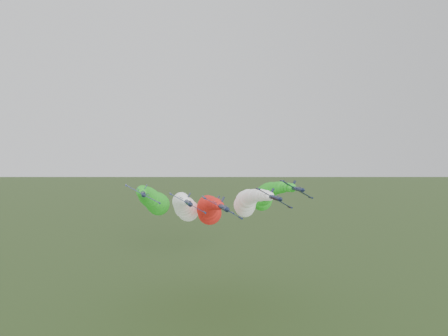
{
  "coord_description": "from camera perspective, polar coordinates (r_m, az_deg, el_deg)",
  "views": [
    {
      "loc": [
        -30.41,
        -97.86,
        52.22
      ],
      "look_at": [
        -7.82,
        5.39,
        48.85
      ],
      "focal_mm": 35.0,
      "sensor_mm": 36.0,
      "label": 1
    }
  ],
  "objects": [
    {
      "name": "jet_lead",
      "position": [
        134.44,
        -2.0,
        -5.46
      ],
      "size": [
        15.0,
        62.85,
        14.69
      ],
      "rotation": [
        0.0,
        0.51,
        0.0
      ],
      "color": "#101832",
      "rests_on": "ground"
    },
    {
      "name": "jet_inner_left",
      "position": [
        141.71,
        -5.16,
        -5.0
      ],
      "size": [
        15.41,
        63.25,
        15.09
      ],
      "rotation": [
        0.0,
        0.51,
        0.0
      ],
      "color": "#101832",
      "rests_on": "ground"
    },
    {
      "name": "jet_inner_right",
      "position": [
        143.74,
        2.98,
        -4.53
      ],
      "size": [
        15.15,
        63.0,
        14.84
      ],
      "rotation": [
        0.0,
        0.51,
        0.0
      ],
      "color": "#101832",
      "rests_on": "ground"
    },
    {
      "name": "jet_outer_left",
      "position": [
        149.43,
        -9.29,
        -4.13
      ],
      "size": [
        15.63,
        63.48,
        15.32
      ],
      "rotation": [
        0.0,
        0.51,
        0.0
      ],
      "color": "#101832",
      "rests_on": "ground"
    },
    {
      "name": "jet_outer_right",
      "position": [
        154.99,
        5.39,
        -3.63
      ],
      "size": [
        15.48,
        63.33,
        15.17
      ],
      "rotation": [
        0.0,
        0.51,
        0.0
      ],
      "color": "#101832",
      "rests_on": "ground"
    },
    {
      "name": "jet_trail",
      "position": [
        157.1,
        -2.18,
        -5.14
      ],
      "size": [
        15.29,
        63.14,
        14.98
      ],
      "rotation": [
        0.0,
        0.51,
        0.0
      ],
      "color": "#101832",
      "rests_on": "ground"
    }
  ]
}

